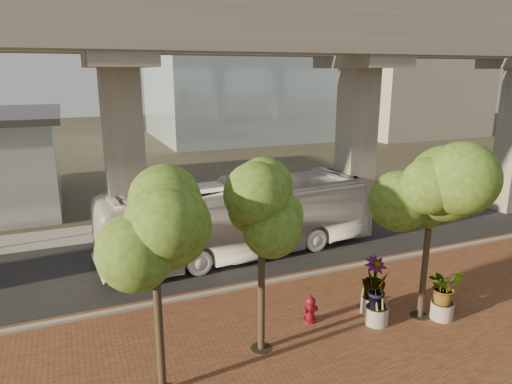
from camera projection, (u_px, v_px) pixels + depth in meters
name	position (u px, v px, depth m)	size (l,w,h in m)	color
ground	(268.00, 264.00, 21.64)	(160.00, 160.00, 0.00)	#322F24
brick_plaza	(370.00, 357.00, 14.49)	(70.00, 13.00, 0.06)	brown
asphalt_road	(252.00, 249.00, 23.42)	(90.00, 8.00, 0.04)	black
curb_strip	(287.00, 279.00, 19.84)	(70.00, 0.25, 0.16)	#9F9D94
far_sidewalk	(219.00, 218.00, 28.33)	(90.00, 3.00, 0.06)	#9F9D94
transit_viaduct	(252.00, 105.00, 21.56)	(72.00, 5.60, 12.40)	gray
midrise_block	(409.00, 49.00, 64.81)	(18.00, 16.00, 24.00)	#A7A396
transit_bus	(239.00, 218.00, 22.24)	(3.18, 13.56, 3.78)	silver
parked_car	(478.00, 184.00, 34.17)	(1.44, 4.15, 1.36)	black
fire_hydrant	(310.00, 309.00, 16.42)	(0.51, 0.46, 1.02)	maroon
planter_front	(444.00, 289.00, 16.45)	(1.78, 1.78, 1.96)	gray
planter_right	(374.00, 280.00, 16.80)	(2.04, 2.04, 2.18)	gray
planter_left	(378.00, 292.00, 16.10)	(1.84, 1.84, 2.02)	gray
street_tree_far_west	(154.00, 241.00, 11.79)	(3.71, 3.71, 6.23)	#413425
street_tree_near_west	(262.00, 212.00, 13.74)	(3.05, 3.05, 6.10)	#413425
street_tree_near_east	(432.00, 196.00, 15.73)	(4.23, 4.23, 6.55)	#413425
streetlamp_east	(362.00, 127.00, 30.66)	(0.44, 1.30, 8.97)	#2E2D33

